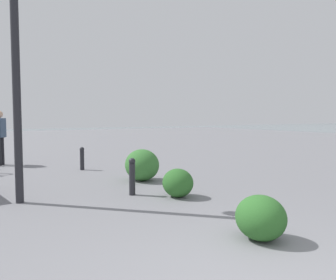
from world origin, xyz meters
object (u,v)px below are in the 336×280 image
object	(u,v)px
pedestrian	(0,134)
bollard_mid	(82,158)
bollard_near	(132,176)
lamppost	(15,37)

from	to	relation	value
pedestrian	bollard_mid	distance (m)	3.03
pedestrian	bollard_near	xyz separation A→B (m)	(-5.86, -1.86, -0.61)
lamppost	pedestrian	world-z (taller)	lamppost
pedestrian	lamppost	bearing A→B (deg)	178.56
bollard_near	bollard_mid	distance (m)	3.62
lamppost	bollard_near	xyz separation A→B (m)	(-0.46, -2.00, -2.55)
lamppost	bollard_mid	xyz separation A→B (m)	(3.16, -2.07, -2.58)
lamppost	bollard_mid	distance (m)	4.58
lamppost	bollard_near	world-z (taller)	lamppost
pedestrian	bollard_near	world-z (taller)	pedestrian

